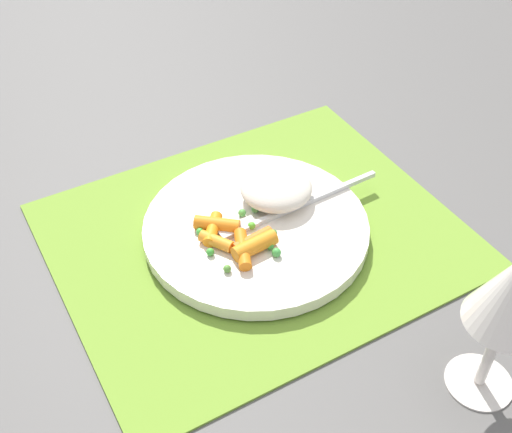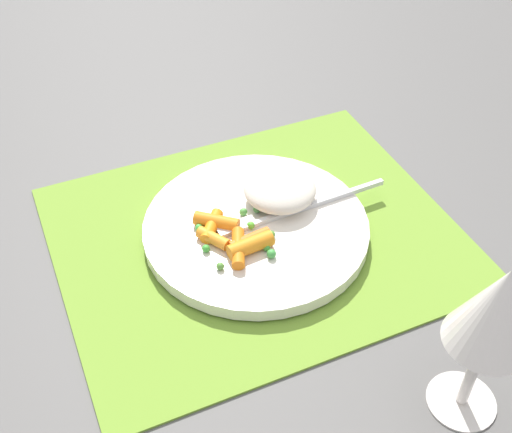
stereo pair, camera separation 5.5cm
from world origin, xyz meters
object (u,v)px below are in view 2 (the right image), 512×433
plate (256,228)px  fork (286,211)px  carrot_portion (232,237)px  wine_glass (495,312)px  rice_mound (280,189)px

plate → fork: bearing=-177.7°
plate → carrot_portion: size_ratio=2.66×
wine_glass → plate: bearing=-72.9°
rice_mound → wine_glass: (-0.04, 0.30, 0.09)m
plate → rice_mound: size_ratio=3.04×
plate → carrot_portion: 0.04m
plate → carrot_portion: (0.04, 0.02, 0.01)m
plate → rice_mound: rice_mound is taller
plate → wine_glass: 0.30m
carrot_portion → wine_glass: (-0.12, 0.25, 0.10)m
plate → fork: 0.04m
rice_mound → carrot_portion: (0.08, 0.04, -0.01)m
carrot_portion → fork: bearing=-166.4°
fork → wine_glass: bearing=99.4°
fork → wine_glass: (-0.04, 0.27, 0.10)m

